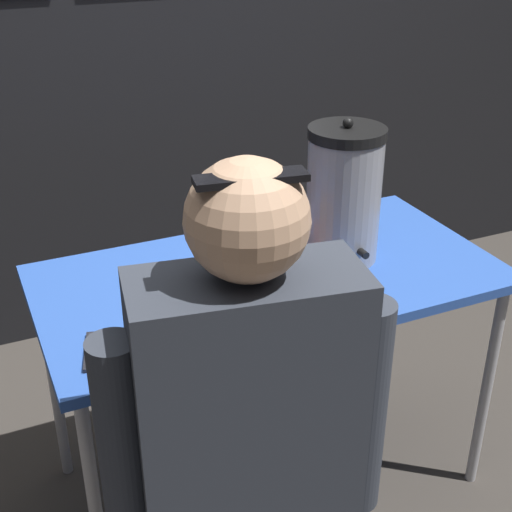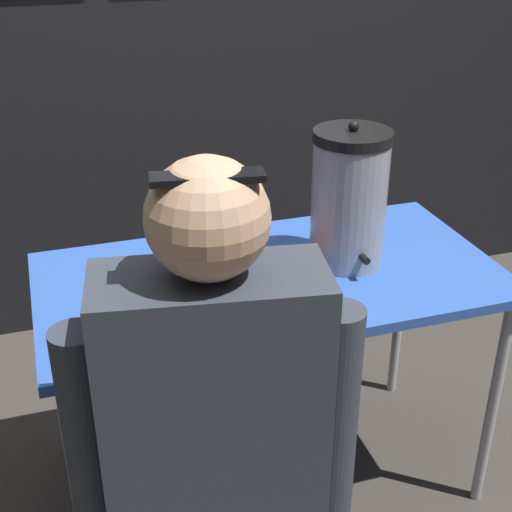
# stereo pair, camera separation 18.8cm
# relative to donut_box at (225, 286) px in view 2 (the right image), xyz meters

# --- Properties ---
(ground_plane) EXTENTS (12.00, 12.00, 0.00)m
(ground_plane) POSITION_rel_donut_box_xyz_m (0.14, 0.07, -0.75)
(ground_plane) COLOR #3D3833
(folding_table) EXTENTS (1.24, 0.65, 0.73)m
(folding_table) POSITION_rel_donut_box_xyz_m (0.14, 0.07, -0.08)
(folding_table) COLOR #2D56B2
(folding_table) RESTS_ON ground
(donut_box) EXTENTS (0.44, 0.37, 0.05)m
(donut_box) POSITION_rel_donut_box_xyz_m (0.00, 0.00, 0.00)
(donut_box) COLOR maroon
(donut_box) RESTS_ON folding_table
(coffee_urn) EXTENTS (0.21, 0.24, 0.40)m
(coffee_urn) POSITION_rel_donut_box_xyz_m (0.37, 0.07, 0.17)
(coffee_urn) COLOR #939399
(coffee_urn) RESTS_ON folding_table
(cell_phone) EXTENTS (0.12, 0.16, 0.01)m
(cell_phone) POSITION_rel_donut_box_xyz_m (-0.35, -0.12, -0.02)
(cell_phone) COLOR black
(cell_phone) RESTS_ON folding_table
(person_seated) EXTENTS (0.57, 0.29, 1.27)m
(person_seated) POSITION_rel_donut_box_xyz_m (-0.15, -0.47, -0.14)
(person_seated) COLOR #33332D
(person_seated) RESTS_ON ground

